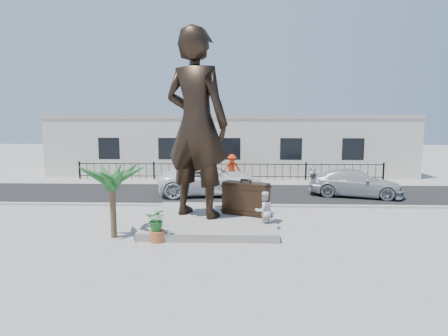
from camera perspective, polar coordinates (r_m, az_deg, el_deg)
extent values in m
plane|color=#9E9991|center=(14.67, -0.28, -9.98)|extent=(100.00, 100.00, 0.00)
cube|color=black|center=(22.42, 0.55, -3.80)|extent=(40.00, 7.00, 0.01)
cube|color=#A5A399|center=(18.99, 0.27, -5.72)|extent=(40.00, 0.25, 0.12)
cube|color=#9E9991|center=(26.35, 0.78, -2.07)|extent=(40.00, 2.50, 0.02)
cube|color=gray|center=(16.09, -1.86, -7.84)|extent=(5.20, 5.20, 0.30)
cube|color=black|center=(27.05, 0.82, -0.56)|extent=(22.00, 0.10, 1.20)
cube|color=silver|center=(31.06, 0.99, 3.46)|extent=(28.00, 7.00, 4.40)
imported|color=black|center=(15.68, -4.26, 6.69)|extent=(3.36, 2.88, 7.78)
cube|color=#2F1F14|center=(16.17, 3.34, -4.67)|extent=(2.07, 1.39, 1.40)
imported|color=silver|center=(15.02, 6.11, -6.49)|extent=(0.93, 0.84, 1.57)
imported|color=white|center=(21.85, -2.00, -1.83)|extent=(6.41, 3.54, 1.70)
imported|color=#A3A6A7|center=(22.65, 19.33, -2.18)|extent=(5.52, 3.35, 1.50)
imported|color=red|center=(26.47, 1.24, 0.06)|extent=(1.24, 0.74, 1.89)
cylinder|color=#AB572D|center=(13.95, -10.11, -10.18)|extent=(0.56, 0.56, 0.40)
imported|color=#1E5C23|center=(13.78, -10.17, -7.72)|extent=(0.81, 0.72, 0.84)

